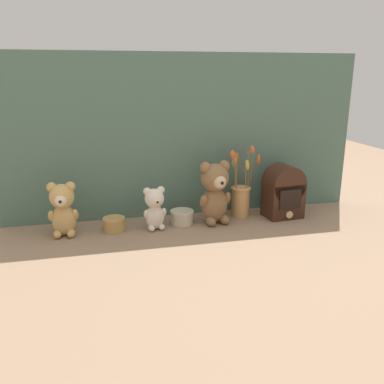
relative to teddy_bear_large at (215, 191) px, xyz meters
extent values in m
plane|color=#8E7056|center=(-0.10, -0.02, -0.14)|extent=(4.00, 4.00, 0.00)
cube|color=#4C6B5B|center=(-0.10, 0.15, 0.21)|extent=(1.60, 0.02, 0.71)
ellipsoid|color=olive|center=(0.00, 0.00, -0.06)|extent=(0.13, 0.11, 0.16)
sphere|color=olive|center=(0.00, 0.00, 0.06)|extent=(0.12, 0.12, 0.12)
sphere|color=#D1B289|center=(0.01, -0.04, 0.05)|extent=(0.06, 0.06, 0.06)
sphere|color=black|center=(0.01, -0.07, 0.05)|extent=(0.02, 0.02, 0.02)
sphere|color=olive|center=(0.04, 0.01, 0.11)|extent=(0.05, 0.05, 0.05)
sphere|color=olive|center=(-0.04, 0.00, 0.11)|extent=(0.05, 0.05, 0.05)
ellipsoid|color=olive|center=(0.06, 0.00, -0.04)|extent=(0.04, 0.06, 0.07)
ellipsoid|color=olive|center=(-0.05, -0.01, -0.04)|extent=(0.04, 0.06, 0.07)
ellipsoid|color=olive|center=(0.04, -0.03, -0.12)|extent=(0.05, 0.07, 0.04)
ellipsoid|color=olive|center=(-0.03, -0.04, -0.12)|extent=(0.05, 0.07, 0.04)
ellipsoid|color=tan|center=(-0.63, 0.00, -0.08)|extent=(0.10, 0.08, 0.13)
sphere|color=tan|center=(-0.63, 0.00, 0.02)|extent=(0.10, 0.10, 0.10)
sphere|color=beige|center=(-0.63, -0.04, 0.01)|extent=(0.05, 0.05, 0.05)
sphere|color=black|center=(-0.63, -0.06, 0.02)|extent=(0.01, 0.01, 0.01)
sphere|color=tan|center=(-0.59, 0.00, 0.06)|extent=(0.04, 0.04, 0.04)
sphere|color=tan|center=(-0.66, 0.00, 0.06)|extent=(0.04, 0.04, 0.04)
ellipsoid|color=tan|center=(-0.58, -0.01, -0.06)|extent=(0.03, 0.04, 0.06)
ellipsoid|color=tan|center=(-0.67, -0.01, -0.06)|extent=(0.03, 0.04, 0.06)
ellipsoid|color=tan|center=(-0.60, -0.03, -0.13)|extent=(0.03, 0.05, 0.03)
ellipsoid|color=tan|center=(-0.65, -0.03, -0.13)|extent=(0.03, 0.05, 0.03)
ellipsoid|color=beige|center=(-0.26, -0.01, -0.09)|extent=(0.09, 0.07, 0.11)
sphere|color=beige|center=(-0.26, -0.01, -0.01)|extent=(0.08, 0.08, 0.08)
sphere|color=beige|center=(-0.26, -0.04, -0.01)|extent=(0.04, 0.04, 0.04)
sphere|color=black|center=(-0.26, -0.06, -0.01)|extent=(0.01, 0.01, 0.01)
sphere|color=beige|center=(-0.23, -0.01, 0.02)|extent=(0.03, 0.03, 0.03)
sphere|color=beige|center=(-0.29, -0.02, 0.02)|extent=(0.03, 0.03, 0.03)
ellipsoid|color=beige|center=(-0.23, -0.01, -0.07)|extent=(0.03, 0.04, 0.05)
ellipsoid|color=beige|center=(-0.30, -0.02, -0.07)|extent=(0.03, 0.04, 0.05)
ellipsoid|color=beige|center=(-0.24, -0.03, -0.13)|extent=(0.03, 0.05, 0.03)
ellipsoid|color=beige|center=(-0.28, -0.04, -0.13)|extent=(0.03, 0.05, 0.03)
cylinder|color=tan|center=(0.14, 0.06, -0.07)|extent=(0.08, 0.08, 0.14)
torus|color=tan|center=(0.14, 0.06, -0.01)|extent=(0.09, 0.09, 0.01)
cylinder|color=olive|center=(0.11, 0.05, 0.07)|extent=(0.01, 0.04, 0.15)
ellipsoid|color=#C65B28|center=(0.09, 0.04, 0.15)|extent=(0.03, 0.04, 0.04)
cylinder|color=olive|center=(0.15, 0.04, 0.05)|extent=(0.02, 0.01, 0.11)
ellipsoid|color=gold|center=(0.15, 0.03, 0.10)|extent=(0.03, 0.03, 0.05)
cylinder|color=olive|center=(0.18, 0.05, 0.06)|extent=(0.02, 0.06, 0.13)
ellipsoid|color=#C65B28|center=(0.21, 0.04, 0.12)|extent=(0.03, 0.04, 0.05)
cylinder|color=olive|center=(0.13, 0.08, 0.06)|extent=(0.02, 0.01, 0.13)
ellipsoid|color=#C65B28|center=(0.12, 0.09, 0.12)|extent=(0.04, 0.03, 0.05)
cylinder|color=olive|center=(0.12, 0.07, 0.05)|extent=(0.02, 0.02, 0.11)
ellipsoid|color=tan|center=(0.11, 0.08, 0.10)|extent=(0.04, 0.04, 0.05)
cylinder|color=olive|center=(0.16, 0.04, 0.08)|extent=(0.02, 0.03, 0.17)
ellipsoid|color=#C65B28|center=(0.18, 0.03, 0.17)|extent=(0.03, 0.03, 0.04)
cube|color=#381E14|center=(0.32, 0.01, -0.06)|extent=(0.17, 0.13, 0.16)
cylinder|color=#381E14|center=(0.32, 0.01, 0.02)|extent=(0.17, 0.13, 0.16)
cube|color=black|center=(0.33, -0.05, -0.04)|extent=(0.10, 0.02, 0.09)
cylinder|color=#D6BC7A|center=(0.33, -0.06, -0.11)|extent=(0.03, 0.01, 0.03)
cylinder|color=tan|center=(-0.43, 0.00, -0.12)|extent=(0.09, 0.09, 0.05)
cylinder|color=tan|center=(-0.43, 0.00, -0.09)|extent=(0.09, 0.09, 0.01)
cylinder|color=beige|center=(-0.14, 0.02, -0.12)|extent=(0.10, 0.10, 0.05)
cylinder|color=beige|center=(-0.14, 0.02, -0.09)|extent=(0.10, 0.10, 0.01)
camera|label=1|loc=(-0.47, -1.60, 0.48)|focal=38.00mm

